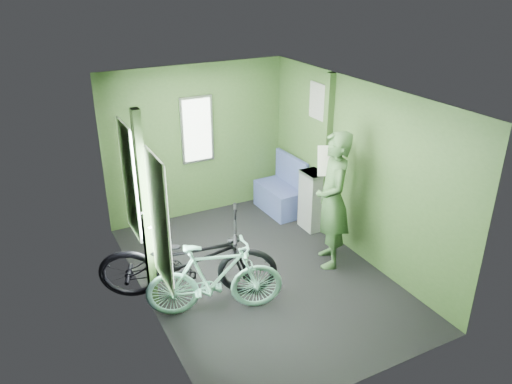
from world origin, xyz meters
The scene contains 6 objects.
room centered at (-0.04, 0.04, 1.44)m, with size 4.00×4.02×2.31m.
bicycle_black centered at (-0.95, -0.06, 0.00)m, with size 0.71×2.04×1.07m, color black.
bicycle_mint centered at (-0.79, -0.44, 0.00)m, with size 0.43×1.51×0.91m, color #75BCA6.
passenger centered at (0.94, -0.15, 0.89)m, with size 0.66×0.77×1.78m.
waste_box centered at (1.26, 0.74, 0.44)m, with size 0.26×0.36×0.88m, color slate.
bench_seat centered at (1.14, 1.45, 0.26)m, with size 0.49×0.85×0.89m.
Camera 1 is at (-2.49, -4.67, 3.54)m, focal length 35.00 mm.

